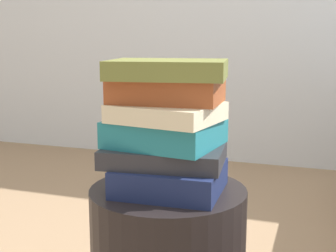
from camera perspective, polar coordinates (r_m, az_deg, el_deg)
The scene contains 6 objects.
book_navy at distance 1.09m, azimuth 0.28°, elevation -6.32°, with size 0.23×0.21×0.06m, color #19234C.
book_charcoal at distance 1.09m, azimuth -0.42°, elevation -3.49°, with size 0.27×0.20×0.04m, color #28282D.
book_teal at distance 1.09m, azimuth -0.36°, elevation -0.77°, with size 0.24×0.20×0.06m, color #1E727F.
book_cream at distance 1.06m, azimuth -0.37°, elevation 1.69°, with size 0.22×0.19×0.04m, color beige.
book_rust at distance 1.07m, azimuth -0.15°, elevation 4.32°, with size 0.24×0.16×0.05m, color #994723.
book_olive at distance 1.06m, azimuth -0.14°, elevation 6.89°, with size 0.26×0.18×0.04m, color olive.
Camera 1 is at (0.35, -1.00, 0.80)m, focal length 50.30 mm.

